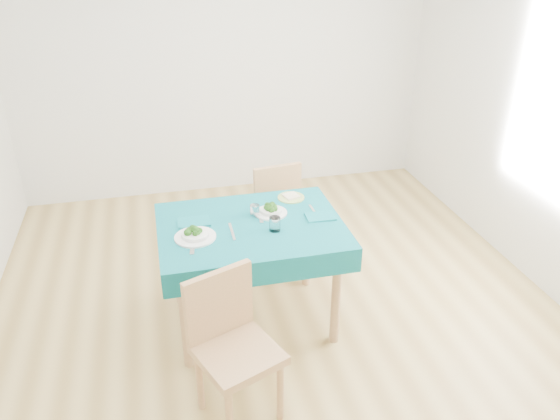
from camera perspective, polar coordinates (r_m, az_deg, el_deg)
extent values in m
cube|color=olive|center=(3.90, 0.00, -11.27)|extent=(4.00, 4.50, 0.02)
cube|color=silver|center=(5.37, -5.90, 15.70)|extent=(4.00, 0.02, 2.70)
cube|color=#08545D|center=(3.66, -2.93, -6.73)|extent=(1.16, 0.88, 0.76)
cube|color=#9E754A|center=(2.94, -4.46, -13.72)|extent=(0.54, 0.56, 1.00)
cube|color=#9E754A|center=(4.38, -1.04, 0.82)|extent=(0.43, 0.46, 0.94)
cube|color=silver|center=(3.27, -9.11, -3.69)|extent=(0.05, 0.20, 0.00)
cube|color=silver|center=(3.39, -5.04, -2.25)|extent=(0.02, 0.22, 0.00)
cube|color=silver|center=(3.55, -1.99, -0.64)|extent=(0.06, 0.19, 0.00)
cube|color=silver|center=(3.61, 3.64, -0.23)|extent=(0.02, 0.22, 0.00)
cube|color=#0C5E66|center=(3.51, -9.00, -1.26)|extent=(0.21, 0.14, 0.01)
cube|color=#0C5E66|center=(3.55, 4.24, -0.69)|extent=(0.19, 0.14, 0.01)
cylinder|color=white|center=(3.54, -2.65, -0.06)|extent=(0.06, 0.06, 0.08)
cylinder|color=white|center=(3.37, -0.55, -1.47)|extent=(0.07, 0.07, 0.09)
cylinder|color=#A2BF5D|center=(3.79, 1.16, 1.31)|extent=(0.19, 0.19, 0.01)
cube|color=beige|center=(3.78, 1.16, 1.47)|extent=(0.12, 0.12, 0.01)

